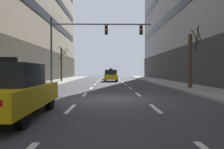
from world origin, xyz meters
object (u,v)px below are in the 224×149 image
object	(u,v)px
traffic_signal_0	(87,37)
street_tree_1	(191,59)
street_tree_2	(62,63)
taxi_driving_0	(111,76)
car_driving_2	(109,75)
taxi_driving_1	(11,91)

from	to	relation	value
traffic_signal_0	street_tree_1	world-z (taller)	traffic_signal_0
traffic_signal_0	street_tree_2	distance (m)	9.79
street_tree_1	taxi_driving_0	bearing A→B (deg)	115.92
street_tree_2	taxi_driving_0	bearing A→B (deg)	16.71
car_driving_2	taxi_driving_0	bearing A→B (deg)	-88.67
traffic_signal_0	car_driving_2	bearing A→B (deg)	83.48
taxi_driving_0	taxi_driving_1	bearing A→B (deg)	-98.28
taxi_driving_0	car_driving_2	size ratio (longest dim) A/B	0.99
street_tree_2	car_driving_2	bearing A→B (deg)	57.92
taxi_driving_1	street_tree_1	size ratio (longest dim) A/B	0.96
taxi_driving_0	car_driving_2	distance (m)	8.17
car_driving_2	traffic_signal_0	distance (m)	19.21
traffic_signal_0	street_tree_2	xyz separation A→B (m)	(-4.21, 8.60, -2.04)
traffic_signal_0	taxi_driving_0	bearing A→B (deg)	77.55
taxi_driving_0	traffic_signal_0	world-z (taller)	traffic_signal_0
taxi_driving_1	car_driving_2	distance (m)	31.77
taxi_driving_0	street_tree_2	size ratio (longest dim) A/B	0.96
street_tree_1	street_tree_2	world-z (taller)	street_tree_1
taxi_driving_0	street_tree_1	bearing A→B (deg)	-64.08
taxi_driving_0	taxi_driving_1	distance (m)	23.69
car_driving_2	street_tree_1	size ratio (longest dim) A/B	0.91
taxi_driving_0	street_tree_2	xyz separation A→B (m)	(-6.54, -1.96, 1.71)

